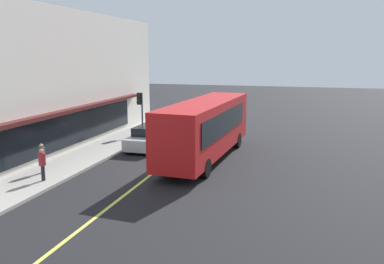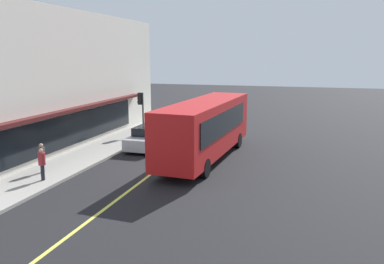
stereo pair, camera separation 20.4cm
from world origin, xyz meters
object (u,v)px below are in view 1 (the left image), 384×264
at_px(traffic_light, 140,103).
at_px(car_silver, 148,138).
at_px(pedestrian_mid_block, 42,156).
at_px(bus, 206,126).
at_px(pedestrian_near_storefront, 42,162).

height_order(traffic_light, car_silver, traffic_light).
bearing_deg(pedestrian_mid_block, bus, -52.48).
xyz_separation_m(bus, car_silver, (1.49, 4.35, -1.24)).
relative_size(traffic_light, pedestrian_near_storefront, 2.01).
height_order(bus, car_silver, bus).
bearing_deg(bus, pedestrian_near_storefront, 136.06).
height_order(car_silver, pedestrian_near_storefront, pedestrian_near_storefront).
bearing_deg(pedestrian_near_storefront, bus, -43.94).
bearing_deg(pedestrian_mid_block, traffic_light, -4.65).
relative_size(traffic_light, pedestrian_mid_block, 2.07).
bearing_deg(car_silver, traffic_light, 30.34).
bearing_deg(pedestrian_mid_block, pedestrian_near_storefront, -142.53).
bearing_deg(bus, pedestrian_mid_block, 127.52).
xyz_separation_m(bus, pedestrian_mid_block, (-5.63, 7.33, -0.92)).
bearing_deg(pedestrian_mid_block, car_silver, -22.71).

